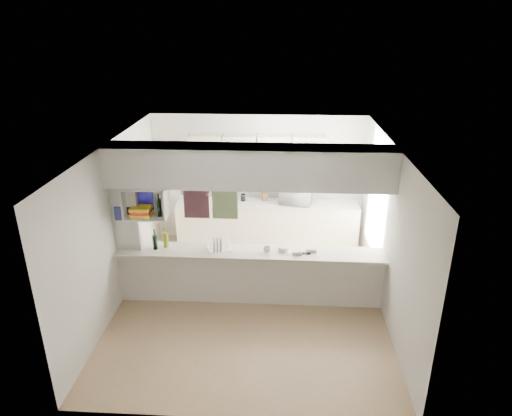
# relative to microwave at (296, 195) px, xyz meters

# --- Properties ---
(floor) EXTENTS (4.80, 4.80, 0.00)m
(floor) POSITION_rel_microwave_xyz_m (-0.76, -2.08, -1.09)
(floor) COLOR tan
(floor) RESTS_ON ground
(ceiling) EXTENTS (4.80, 4.80, 0.00)m
(ceiling) POSITION_rel_microwave_xyz_m (-0.76, -2.08, 1.51)
(ceiling) COLOR white
(ceiling) RESTS_ON wall_back
(wall_back) EXTENTS (4.20, 0.00, 4.20)m
(wall_back) POSITION_rel_microwave_xyz_m (-0.76, 0.32, 0.21)
(wall_back) COLOR silver
(wall_back) RESTS_ON floor
(wall_left) EXTENTS (0.00, 4.80, 4.80)m
(wall_left) POSITION_rel_microwave_xyz_m (-2.86, -2.08, 0.21)
(wall_left) COLOR silver
(wall_left) RESTS_ON floor
(wall_right) EXTENTS (0.00, 4.80, 4.80)m
(wall_right) POSITION_rel_microwave_xyz_m (1.34, -2.08, 0.21)
(wall_right) COLOR silver
(wall_right) RESTS_ON floor
(servery_partition) EXTENTS (4.20, 0.50, 2.60)m
(servery_partition) POSITION_rel_microwave_xyz_m (-0.93, -2.08, 0.57)
(servery_partition) COLOR silver
(servery_partition) RESTS_ON floor
(cubby_shelf) EXTENTS (0.65, 0.35, 0.50)m
(cubby_shelf) POSITION_rel_microwave_xyz_m (-2.32, -2.14, 0.62)
(cubby_shelf) COLOR white
(cubby_shelf) RESTS_ON bulkhead
(kitchen_run) EXTENTS (3.60, 0.63, 2.24)m
(kitchen_run) POSITION_rel_microwave_xyz_m (-0.60, 0.06, -0.26)
(kitchen_run) COLOR #E9E4C6
(kitchen_run) RESTS_ON floor
(microwave) EXTENTS (0.68, 0.53, 0.33)m
(microwave) POSITION_rel_microwave_xyz_m (0.00, 0.00, 0.00)
(microwave) COLOR white
(microwave) RESTS_ON bench_top
(bowl) EXTENTS (0.28, 0.28, 0.07)m
(bowl) POSITION_rel_microwave_xyz_m (0.04, -0.02, 0.20)
(bowl) COLOR #100C89
(bowl) RESTS_ON microwave
(dish_rack) EXTENTS (0.45, 0.38, 0.20)m
(dish_rack) POSITION_rel_microwave_xyz_m (-1.24, -2.02, -0.09)
(dish_rack) COLOR silver
(dish_rack) RESTS_ON breakfast_bar
(cup) EXTENTS (0.13, 0.13, 0.09)m
(cup) POSITION_rel_microwave_xyz_m (-0.49, -2.12, -0.11)
(cup) COLOR white
(cup) RESTS_ON dish_rack
(wine_bottles) EXTENTS (0.22, 0.15, 0.36)m
(wine_bottles) POSITION_rel_microwave_xyz_m (-2.17, -2.05, -0.04)
(wine_bottles) COLOR black
(wine_bottles) RESTS_ON breakfast_bar
(plastic_tubs) EXTENTS (0.59, 0.23, 0.08)m
(plastic_tubs) POSITION_rel_microwave_xyz_m (-0.05, -2.07, -0.13)
(plastic_tubs) COLOR silver
(plastic_tubs) RESTS_ON breakfast_bar
(utensil_jar) EXTENTS (0.10, 0.10, 0.14)m
(utensil_jar) POSITION_rel_microwave_xyz_m (-1.04, 0.07, -0.10)
(utensil_jar) COLOR black
(utensil_jar) RESTS_ON bench_top
(knife_block) EXTENTS (0.11, 0.10, 0.19)m
(knife_block) POSITION_rel_microwave_xyz_m (-0.61, 0.10, -0.07)
(knife_block) COLOR brown
(knife_block) RESTS_ON bench_top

